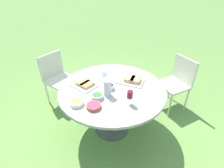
# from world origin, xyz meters

# --- Properties ---
(ground_plane) EXTENTS (40.00, 40.00, 0.00)m
(ground_plane) POSITION_xyz_m (0.00, 0.00, 0.00)
(ground_plane) COLOR #668E42
(dining_table) EXTENTS (1.39, 1.39, 0.74)m
(dining_table) POSITION_xyz_m (0.00, 0.00, 0.65)
(dining_table) COLOR #4C4C51
(dining_table) RESTS_ON ground_plane
(chair_near_left) EXTENTS (0.60, 0.60, 0.89)m
(chair_near_left) POSITION_xyz_m (-0.96, -0.72, 0.52)
(chair_near_left) COLOR beige
(chair_near_left) RESTS_ON ground_plane
(chair_near_right) EXTENTS (0.58, 0.58, 0.89)m
(chair_near_right) POSITION_xyz_m (1.05, -0.55, 0.52)
(chair_near_right) COLOR beige
(chair_near_right) RESTS_ON ground_plane
(water_pitcher) EXTENTS (0.10, 0.09, 0.21)m
(water_pitcher) POSITION_xyz_m (0.03, 0.16, 0.85)
(water_pitcher) COLOR silver
(water_pitcher) RESTS_ON dining_table
(wine_glass) EXTENTS (0.06, 0.06, 0.17)m
(wine_glass) POSITION_xyz_m (-0.25, 0.29, 0.87)
(wine_glass) COLOR silver
(wine_glass) RESTS_ON dining_table
(platter_bread_main) EXTENTS (0.41, 0.31, 0.07)m
(platter_bread_main) POSITION_xyz_m (-0.23, -0.19, 0.77)
(platter_bread_main) COLOR white
(platter_bread_main) RESTS_ON dining_table
(platter_charcuterie) EXTENTS (0.43, 0.40, 0.06)m
(platter_charcuterie) POSITION_xyz_m (0.37, 0.01, 0.77)
(platter_charcuterie) COLOR white
(platter_charcuterie) RESTS_ON dining_table
(bowl_fries) EXTENTS (0.16, 0.16, 0.05)m
(bowl_fries) POSITION_xyz_m (0.34, 0.40, 0.77)
(bowl_fries) COLOR white
(bowl_fries) RESTS_ON dining_table
(bowl_salad) EXTENTS (0.14, 0.14, 0.05)m
(bowl_salad) POSITION_xyz_m (0.14, 0.25, 0.77)
(bowl_salad) COLOR silver
(bowl_salad) RESTS_ON dining_table
(bowl_olives) EXTENTS (0.10, 0.10, 0.06)m
(bowl_olives) POSITION_xyz_m (0.02, 0.03, 0.78)
(bowl_olives) COLOR silver
(bowl_olives) RESTS_ON dining_table
(bowl_dip_red) EXTENTS (0.16, 0.16, 0.04)m
(bowl_dip_red) POSITION_xyz_m (0.14, 0.42, 0.77)
(bowl_dip_red) COLOR #B74733
(bowl_dip_red) RESTS_ON dining_table
(cup_water_near) EXTENTS (0.08, 0.08, 0.09)m
(cup_water_near) POSITION_xyz_m (0.08, -0.08, 0.79)
(cup_water_near) COLOR silver
(cup_water_near) RESTS_ON dining_table
(cup_water_far) EXTENTS (0.07, 0.07, 0.10)m
(cup_water_far) POSITION_xyz_m (0.15, -0.25, 0.80)
(cup_water_far) COLOR silver
(cup_water_far) RESTS_ON dining_table
(handbag) EXTENTS (0.30, 0.14, 0.37)m
(handbag) POSITION_xyz_m (-0.17, -1.19, 0.13)
(handbag) COLOR brown
(handbag) RESTS_ON ground_plane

